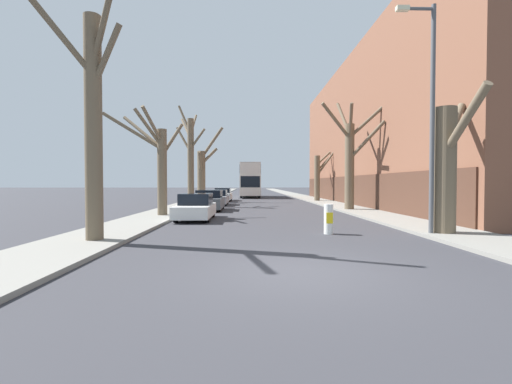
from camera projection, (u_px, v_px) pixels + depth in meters
ground_plane at (301, 272)px, 7.22m from camera, size 300.00×300.00×0.00m
sidewalk_left at (218, 194)px, 57.05m from camera, size 2.66×120.00×0.12m
sidewalk_right at (292, 194)px, 57.33m from camera, size 2.66×120.00×0.12m
building_facade_right at (401, 132)px, 30.59m from camera, size 10.08×36.00×12.97m
street_tree_left_0 at (92, 117)px, 10.50m from camera, size 3.19×1.88×8.37m
street_tree_left_1 at (158, 162)px, 18.99m from camera, size 4.21×3.27×5.91m
street_tree_left_2 at (190, 156)px, 27.64m from camera, size 2.65×3.39×8.26m
street_tree_left_3 at (202, 172)px, 34.44m from camera, size 2.64×2.66×7.60m
street_tree_right_0 at (446, 164)px, 12.18m from camera, size 2.22×3.96×5.13m
street_tree_right_1 at (351, 157)px, 23.23m from camera, size 4.79×4.16×7.88m
street_tree_right_2 at (318, 175)px, 35.10m from camera, size 2.48×2.26×5.61m
double_decker_bus at (250, 179)px, 46.41m from camera, size 2.63×10.44×4.48m
parked_car_0 at (196, 207)px, 17.68m from camera, size 1.73×4.10×1.35m
parked_car_1 at (209, 201)px, 23.76m from camera, size 1.89×4.15×1.41m
parked_car_2 at (217, 198)px, 29.76m from camera, size 1.84×4.47×1.31m
parked_car_3 at (223, 195)px, 36.63m from camera, size 1.80×4.60×1.38m
lamp_post at (430, 108)px, 11.96m from camera, size 1.40×0.20×8.09m
traffic_bollard at (329, 219)px, 12.63m from camera, size 0.34×0.35×1.11m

